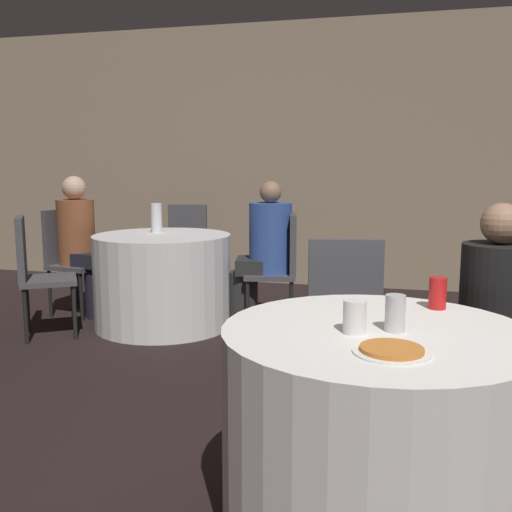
{
  "coord_description": "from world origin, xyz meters",
  "views": [
    {
      "loc": [
        -0.1,
        -1.88,
        1.28
      ],
      "look_at": [
        -0.77,
        0.82,
        0.85
      ],
      "focal_mm": 40.0,
      "sensor_mm": 36.0,
      "label": 1
    }
  ],
  "objects_px": {
    "chair_far_southwest": "(34,266)",
    "bottle_far": "(156,218)",
    "person_floral_shirt": "(83,247)",
    "person_blue_shirt": "(262,254)",
    "soda_can_silver": "(395,313)",
    "table_far": "(163,280)",
    "pizza_plate_near": "(392,350)",
    "chair_far_east": "(282,260)",
    "chair_far_west": "(69,252)",
    "chair_near_northeast": "(504,333)",
    "person_black_shirt": "(486,337)",
    "soda_can_red": "(438,293)",
    "table_near": "(374,434)",
    "chair_near_north": "(346,315)",
    "chair_far_north": "(186,244)"
  },
  "relations": [
    {
      "from": "chair_far_southwest",
      "to": "bottle_far",
      "type": "height_order",
      "value": "bottle_far"
    },
    {
      "from": "person_floral_shirt",
      "to": "person_blue_shirt",
      "type": "height_order",
      "value": "person_floral_shirt"
    },
    {
      "from": "soda_can_silver",
      "to": "bottle_far",
      "type": "bearing_deg",
      "value": 127.84
    },
    {
      "from": "table_far",
      "to": "pizza_plate_near",
      "type": "relative_size",
      "value": 4.84
    },
    {
      "from": "chair_far_east",
      "to": "pizza_plate_near",
      "type": "relative_size",
      "value": 4.04
    },
    {
      "from": "person_floral_shirt",
      "to": "bottle_far",
      "type": "xyz_separation_m",
      "value": [
        0.7,
        -0.02,
        0.26
      ]
    },
    {
      "from": "chair_far_west",
      "to": "pizza_plate_near",
      "type": "xyz_separation_m",
      "value": [
        2.77,
        -2.75,
        0.21
      ]
    },
    {
      "from": "table_far",
      "to": "person_blue_shirt",
      "type": "relative_size",
      "value": 0.94
    },
    {
      "from": "chair_near_northeast",
      "to": "pizza_plate_near",
      "type": "bearing_deg",
      "value": 99.04
    },
    {
      "from": "person_black_shirt",
      "to": "soda_can_silver",
      "type": "relative_size",
      "value": 9.3
    },
    {
      "from": "person_floral_shirt",
      "to": "soda_can_silver",
      "type": "xyz_separation_m",
      "value": [
        2.62,
        -2.49,
        0.2
      ]
    },
    {
      "from": "soda_can_red",
      "to": "soda_can_silver",
      "type": "distance_m",
      "value": 0.38
    },
    {
      "from": "table_near",
      "to": "bottle_far",
      "type": "distance_m",
      "value": 3.13
    },
    {
      "from": "table_far",
      "to": "person_floral_shirt",
      "type": "bearing_deg",
      "value": 170.13
    },
    {
      "from": "chair_far_east",
      "to": "soda_can_red",
      "type": "height_order",
      "value": "chair_far_east"
    },
    {
      "from": "person_black_shirt",
      "to": "soda_can_silver",
      "type": "bearing_deg",
      "value": 93.89
    },
    {
      "from": "soda_can_silver",
      "to": "table_near",
      "type": "bearing_deg",
      "value": 167.66
    },
    {
      "from": "table_near",
      "to": "soda_can_silver",
      "type": "height_order",
      "value": "soda_can_silver"
    },
    {
      "from": "person_floral_shirt",
      "to": "chair_near_north",
      "type": "bearing_deg",
      "value": 66.7
    },
    {
      "from": "chair_far_west",
      "to": "soda_can_silver",
      "type": "height_order",
      "value": "chair_far_west"
    },
    {
      "from": "chair_far_east",
      "to": "bottle_far",
      "type": "distance_m",
      "value": 1.09
    },
    {
      "from": "chair_near_north",
      "to": "person_blue_shirt",
      "type": "distance_m",
      "value": 1.76
    },
    {
      "from": "table_far",
      "to": "soda_can_red",
      "type": "height_order",
      "value": "soda_can_red"
    },
    {
      "from": "chair_near_northeast",
      "to": "chair_far_west",
      "type": "xyz_separation_m",
      "value": [
        -3.26,
        1.74,
        0.0
      ]
    },
    {
      "from": "person_floral_shirt",
      "to": "soda_can_red",
      "type": "height_order",
      "value": "person_floral_shirt"
    },
    {
      "from": "chair_near_north",
      "to": "bottle_far",
      "type": "relative_size",
      "value": 3.79
    },
    {
      "from": "pizza_plate_near",
      "to": "soda_can_silver",
      "type": "relative_size",
      "value": 1.87
    },
    {
      "from": "table_far",
      "to": "person_black_shirt",
      "type": "distance_m",
      "value": 2.8
    },
    {
      "from": "chair_far_north",
      "to": "chair_far_west",
      "type": "bearing_deg",
      "value": 35.4
    },
    {
      "from": "chair_near_northeast",
      "to": "person_black_shirt",
      "type": "distance_m",
      "value": 0.17
    },
    {
      "from": "bottle_far",
      "to": "table_far",
      "type": "bearing_deg",
      "value": -51.05
    },
    {
      "from": "chair_far_southwest",
      "to": "bottle_far",
      "type": "xyz_separation_m",
      "value": [
        0.71,
        0.65,
        0.32
      ]
    },
    {
      "from": "person_floral_shirt",
      "to": "person_blue_shirt",
      "type": "bearing_deg",
      "value": 100.2
    },
    {
      "from": "chair_far_north",
      "to": "soda_can_red",
      "type": "height_order",
      "value": "chair_far_north"
    },
    {
      "from": "pizza_plate_near",
      "to": "person_blue_shirt",
      "type": "bearing_deg",
      "value": 110.62
    },
    {
      "from": "table_far",
      "to": "pizza_plate_near",
      "type": "bearing_deg",
      "value": -54.89
    },
    {
      "from": "person_black_shirt",
      "to": "soda_can_silver",
      "type": "height_order",
      "value": "person_black_shirt"
    },
    {
      "from": "bottle_far",
      "to": "table_near",
      "type": "bearing_deg",
      "value": -52.81
    },
    {
      "from": "chair_near_north",
      "to": "person_black_shirt",
      "type": "bearing_deg",
      "value": 143.8
    },
    {
      "from": "chair_near_north",
      "to": "person_black_shirt",
      "type": "height_order",
      "value": "person_black_shirt"
    },
    {
      "from": "chair_near_northeast",
      "to": "chair_far_west",
      "type": "bearing_deg",
      "value": 6.66
    },
    {
      "from": "table_near",
      "to": "chair_near_northeast",
      "type": "xyz_separation_m",
      "value": [
        0.54,
        0.77,
        0.17
      ]
    },
    {
      "from": "person_blue_shirt",
      "to": "soda_can_red",
      "type": "xyz_separation_m",
      "value": [
        1.19,
        -2.15,
        0.21
      ]
    },
    {
      "from": "chair_far_north",
      "to": "chair_far_southwest",
      "type": "xyz_separation_m",
      "value": [
        -0.65,
        -1.48,
        0.0
      ]
    },
    {
      "from": "chair_far_east",
      "to": "person_black_shirt",
      "type": "bearing_deg",
      "value": -156.77
    },
    {
      "from": "chair_far_east",
      "to": "soda_can_silver",
      "type": "distance_m",
      "value": 2.69
    },
    {
      "from": "chair_far_east",
      "to": "soda_can_silver",
      "type": "xyz_separation_m",
      "value": [
        0.88,
        -2.53,
        0.26
      ]
    },
    {
      "from": "person_blue_shirt",
      "to": "table_near",
      "type": "bearing_deg",
      "value": -168.98
    },
    {
      "from": "pizza_plate_near",
      "to": "soda_can_red",
      "type": "relative_size",
      "value": 1.87
    },
    {
      "from": "chair_far_east",
      "to": "soda_can_silver",
      "type": "relative_size",
      "value": 7.55
    }
  ]
}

